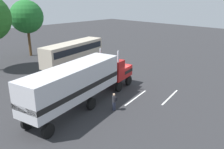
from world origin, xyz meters
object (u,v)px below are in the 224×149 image
(person_bystander, at_px, (114,101))
(tree_center, at_px, (27,17))
(parked_bus, at_px, (73,51))
(semi_truck, at_px, (82,81))

(person_bystander, distance_m, tree_center, 25.61)
(parked_bus, relative_size, tree_center, 1.22)
(semi_truck, xyz_separation_m, tree_center, (6.14, 21.81, 4.04))
(person_bystander, xyz_separation_m, tree_center, (4.69, 24.53, 5.67))
(semi_truck, bearing_deg, tree_center, 74.27)
(person_bystander, xyz_separation_m, parked_bus, (6.41, 14.50, 1.17))
(semi_truck, bearing_deg, person_bystander, -61.99)
(tree_center, bearing_deg, person_bystander, -100.83)
(semi_truck, relative_size, parked_bus, 1.27)
(semi_truck, xyz_separation_m, person_bystander, (1.45, -2.72, -1.63))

